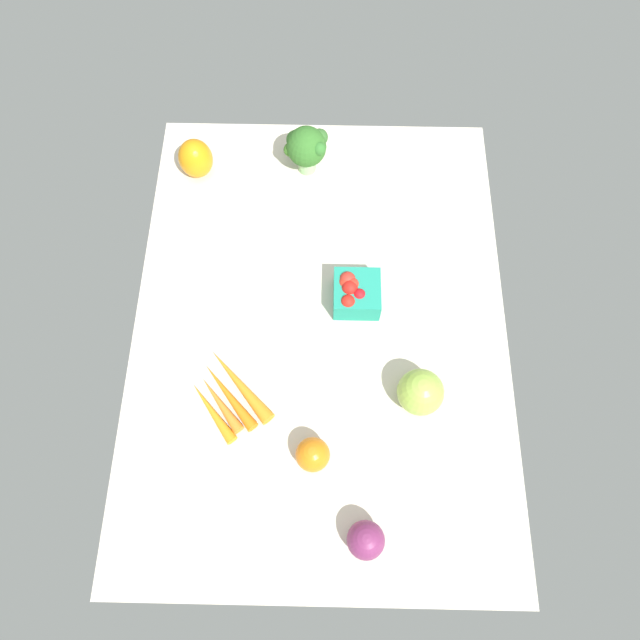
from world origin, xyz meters
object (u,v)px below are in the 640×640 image
broccoli_head (306,147)px  heirloom_tomato_green (420,392)px  berry_basket (355,292)px  bell_pepper_orange (196,158)px  heirloom_tomato_orange (313,455)px  carrot_bunch (229,396)px  red_onion_center (366,540)px

broccoli_head → heirloom_tomato_green: (-54.70, -22.89, -2.81)cm
berry_basket → bell_pepper_orange: (32.01, 35.53, 1.34)cm
bell_pepper_orange → berry_basket: bearing=-132.0°
heirloom_tomato_orange → heirloom_tomato_green: heirloom_tomato_green is taller
carrot_bunch → berry_basket: berry_basket is taller
carrot_bunch → red_onion_center: bearing=-134.7°
berry_basket → heirloom_tomato_green: bearing=-150.1°
berry_basket → broccoli_head: size_ratio=0.78×
bell_pepper_orange → heirloom_tomato_orange: bearing=-156.8°
broccoli_head → red_onion_center: (-80.76, -12.44, -3.91)cm
berry_basket → heirloom_tomato_green: (-21.05, -12.10, 0.99)cm
berry_basket → red_onion_center: size_ratio=1.43×
carrot_bunch → red_onion_center: size_ratio=2.89×
carrot_bunch → bell_pepper_orange: size_ratio=2.01×
broccoli_head → red_onion_center: bearing=-171.2°
berry_basket → heirloom_tomato_green: heirloom_tomato_green is taller
heirloom_tomato_orange → broccoli_head: 66.61cm
red_onion_center → bell_pepper_orange: bearing=25.2°
heirloom_tomato_orange → carrot_bunch: 19.90cm
bell_pepper_orange → red_onion_center: size_ratio=1.44×
berry_basket → broccoli_head: (33.65, 10.79, 3.80)cm
carrot_bunch → heirloom_tomato_green: size_ratio=2.17×
carrot_bunch → bell_pepper_orange: bell_pepper_orange is taller
heirloom_tomato_orange → heirloom_tomato_green: (11.72, -19.88, 1.26)cm
bell_pepper_orange → broccoli_head: size_ratio=0.79×
berry_basket → broccoli_head: 35.54cm
heirloom_tomato_orange → heirloom_tomato_green: size_ratio=0.71×
heirloom_tomato_green → red_onion_center: size_ratio=1.33×
heirloom_tomato_green → red_onion_center: heirloom_tomato_green is taller
berry_basket → heirloom_tomato_green: size_ratio=1.07×
broccoli_head → heirloom_tomato_green: size_ratio=1.37×
heirloom_tomato_orange → broccoli_head: bearing=2.6°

